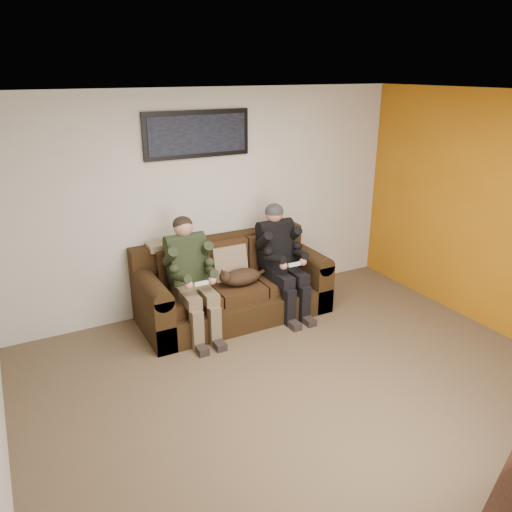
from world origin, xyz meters
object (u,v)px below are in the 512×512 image
person_left (191,271)px  framed_poster (197,134)px  sofa (231,287)px  person_right (281,253)px  cat (240,277)px

person_left → framed_poster: bearing=57.3°
sofa → framed_poster: 1.81m
sofa → person_left: bearing=-162.0°
person_right → person_left: bearing=-180.0°
framed_poster → cat: bearing=-68.4°
sofa → cat: (0.03, -0.19, 0.20)m
person_left → framed_poster: 1.53m
sofa → person_right: bearing=-18.0°
person_left → cat: 0.62m
person_left → cat: (0.60, -0.00, -0.19)m
cat → sofa: bearing=98.4°
sofa → person_left: 0.71m
person_left → cat: person_left is taller
sofa → framed_poster: size_ratio=1.76×
sofa → person_left: size_ratio=1.70×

